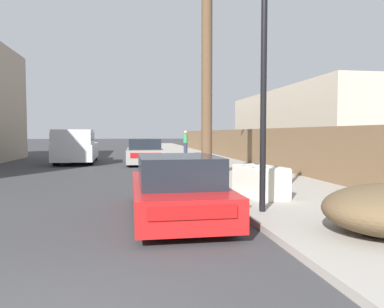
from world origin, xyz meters
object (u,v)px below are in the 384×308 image
parked_sports_car_red (177,189)px  pickup_truck (76,147)px  pedestrian (186,142)px  street_lamp (264,80)px  discarded_fridge (260,181)px  utility_pole (207,67)px  car_parked_mid (145,152)px

parked_sports_car_red → pickup_truck: size_ratio=0.75×
parked_sports_car_red → pedestrian: size_ratio=2.47×
pedestrian → pickup_truck: bearing=-140.0°
pickup_truck → street_lamp: bearing=109.5°
pickup_truck → street_lamp: (5.56, -14.37, 1.79)m
discarded_fridge → pickup_truck: bearing=103.0°
pickup_truck → parked_sports_car_red: bearing=103.7°
pickup_truck → utility_pole: 10.58m
street_lamp → pickup_truck: bearing=111.2°
discarded_fridge → car_parked_mid: size_ratio=0.41×
pickup_truck → pedestrian: size_ratio=3.28×
parked_sports_car_red → utility_pole: utility_pole is taller
discarded_fridge → pickup_truck: (-6.12, 12.66, 0.44)m
utility_pole → pedestrian: 14.63m
parked_sports_car_red → pickup_truck: bearing=105.6°
car_parked_mid → discarded_fridge: bearing=-77.3°
pedestrian → discarded_fridge: bearing=-92.7°
street_lamp → pedestrian: bearing=85.9°
utility_pole → pedestrian: utility_pole is taller
discarded_fridge → utility_pole: size_ratio=0.22×
pedestrian → car_parked_mid: bearing=-114.6°
pickup_truck → pedestrian: bearing=-141.7°
car_parked_mid → pickup_truck: (-3.73, 1.29, 0.29)m
car_parked_mid → pickup_truck: 3.95m
street_lamp → pedestrian: size_ratio=2.56×
street_lamp → pedestrian: street_lamp is taller
car_parked_mid → pedestrian: pedestrian is taller
car_parked_mid → pedestrian: 7.88m
parked_sports_car_red → street_lamp: street_lamp is taller
car_parked_mid → pedestrian: bearing=66.2°
utility_pole → street_lamp: 6.12m
car_parked_mid → street_lamp: bearing=-81.2°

